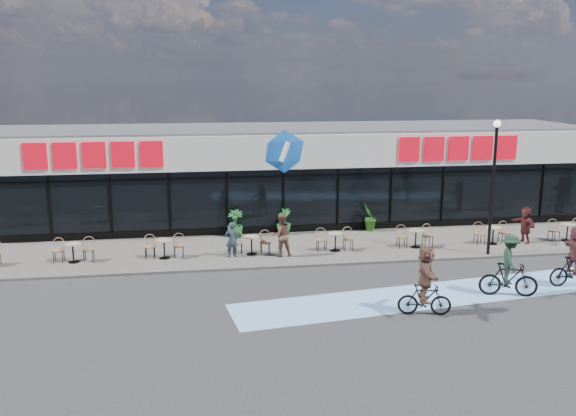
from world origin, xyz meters
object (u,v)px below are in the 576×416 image
at_px(lamp_post, 493,176).
at_px(patron_right, 281,235).
at_px(cyclist_a, 509,270).
at_px(pedestrian_a, 525,225).
at_px(patron_left, 232,240).
at_px(cyclist_b, 575,259).
at_px(potted_plant_mid, 235,223).
at_px(potted_plant_right, 369,217).
at_px(potted_plant_left, 284,221).

height_order(lamp_post, patron_right, lamp_post).
bearing_deg(cyclist_a, pedestrian_a, 56.27).
height_order(patron_left, cyclist_b, cyclist_b).
xyz_separation_m(potted_plant_mid, cyclist_b, (10.95, -7.90, 0.24)).
relative_size(potted_plant_mid, cyclist_b, 0.58).
distance_m(potted_plant_mid, cyclist_a, 11.85).
height_order(potted_plant_mid, cyclist_b, cyclist_b).
relative_size(potted_plant_right, cyclist_a, 0.62).
bearing_deg(lamp_post, patron_left, 173.40).
height_order(potted_plant_mid, patron_left, patron_left).
height_order(potted_plant_left, potted_plant_mid, potted_plant_mid).
bearing_deg(cyclist_a, cyclist_b, 12.17).
relative_size(potted_plant_left, patron_right, 0.67).
height_order(potted_plant_right, patron_right, patron_right).
distance_m(lamp_post, pedestrian_a, 3.59).
xyz_separation_m(potted_plant_mid, cyclist_a, (8.26, -8.48, 0.19)).
height_order(potted_plant_mid, potted_plant_right, potted_plant_right).
distance_m(potted_plant_mid, patron_right, 3.59).
distance_m(lamp_post, cyclist_a, 5.09).
bearing_deg(pedestrian_a, potted_plant_right, -123.93).
bearing_deg(patron_right, potted_plant_right, -153.65).
distance_m(lamp_post, potted_plant_mid, 10.89).
relative_size(potted_plant_right, patron_right, 0.75).
distance_m(potted_plant_right, cyclist_a, 8.86).
height_order(lamp_post, potted_plant_left, lamp_post).
bearing_deg(patron_right, pedestrian_a, 172.34).
bearing_deg(lamp_post, potted_plant_right, 130.08).
relative_size(lamp_post, potted_plant_left, 4.61).
height_order(potted_plant_mid, pedestrian_a, pedestrian_a).
bearing_deg(lamp_post, cyclist_b, -71.73).
distance_m(potted_plant_left, patron_right, 3.46).
xyz_separation_m(lamp_post, patron_right, (-8.15, 0.99, -2.27)).
relative_size(lamp_post, potted_plant_mid, 4.37).
xyz_separation_m(potted_plant_left, cyclist_a, (6.08, -8.67, 0.22)).
bearing_deg(pedestrian_a, cyclist_a, -41.59).
bearing_deg(potted_plant_mid, patron_left, -96.43).
relative_size(potted_plant_left, patron_left, 0.82).
relative_size(patron_left, cyclist_a, 0.68).
bearing_deg(patron_left, cyclist_b, 146.28).
xyz_separation_m(lamp_post, potted_plant_left, (-7.54, 4.39, -2.56)).
xyz_separation_m(potted_plant_left, patron_right, (-0.61, -3.40, 0.28)).
relative_size(lamp_post, pedestrian_a, 3.40).
height_order(potted_plant_mid, patron_right, patron_right).
relative_size(potted_plant_mid, patron_left, 0.87).
relative_size(patron_right, cyclist_a, 0.83).
distance_m(lamp_post, patron_left, 10.42).
xyz_separation_m(potted_plant_mid, potted_plant_right, (6.10, 0.10, 0.03)).
bearing_deg(potted_plant_right, pedestrian_a, -26.07).
bearing_deg(cyclist_a, potted_plant_left, 125.05).
relative_size(potted_plant_right, cyclist_b, 0.61).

